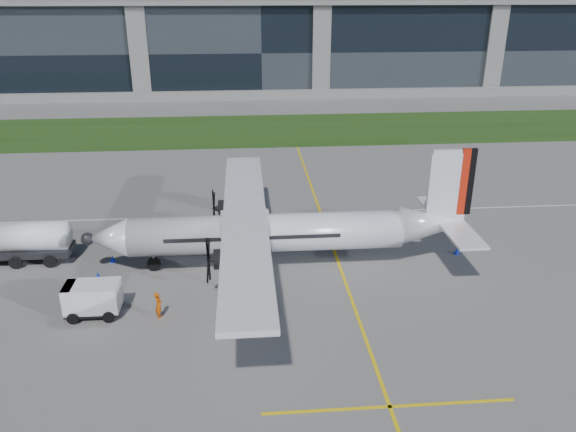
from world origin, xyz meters
TOP-DOWN VIEW (x-y plane):
  - ground at (0.00, 40.00)m, footprint 400.00×400.00m
  - grass_strip at (0.00, 48.00)m, footprint 400.00×18.00m
  - terminal_building at (0.00, 80.00)m, footprint 120.00×20.00m
  - tree_line at (0.00, 140.00)m, footprint 400.00×6.00m
  - yellow_taxiway_centerline at (3.00, 10.00)m, footprint 0.20×70.00m
  - turboprop_aircraft at (-1.07, 8.58)m, footprint 26.25×27.22m
  - fuel_tanker_truck at (-20.05, 10.74)m, footprint 7.70×2.50m
  - baggage_tug at (-12.58, 3.23)m, footprint 3.36×2.02m
  - ground_crew_person at (-8.69, 2.56)m, footprint 0.59×0.80m
  - safety_cone_tail at (11.84, 9.36)m, footprint 0.36×0.36m
  - safety_cone_stbdwing at (-3.48, 21.69)m, footprint 0.36×0.36m
  - safety_cone_nose_stbd at (-12.94, 10.10)m, footprint 0.36×0.36m
  - safety_cone_nose_port at (-13.40, 7.63)m, footprint 0.36×0.36m

SIDE VIEW (x-z plane):
  - ground at x=0.00m, z-range 0.00..0.00m
  - yellow_taxiway_centerline at x=3.00m, z-range 0.00..0.01m
  - grass_strip at x=0.00m, z-range 0.00..0.04m
  - safety_cone_tail at x=11.84m, z-range 0.00..0.50m
  - safety_cone_stbdwing at x=-3.48m, z-range 0.00..0.50m
  - safety_cone_nose_stbd at x=-12.94m, z-range 0.00..0.50m
  - safety_cone_nose_port at x=-13.40m, z-range 0.00..0.50m
  - ground_crew_person at x=-8.69m, z-range 0.00..1.91m
  - baggage_tug at x=-12.58m, z-range 0.00..2.02m
  - fuel_tanker_truck at x=-20.05m, z-range 0.00..2.89m
  - tree_line at x=0.00m, z-range 0.00..6.00m
  - turboprop_aircraft at x=-1.07m, z-range 0.00..8.17m
  - terminal_building at x=0.00m, z-range 0.00..15.00m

